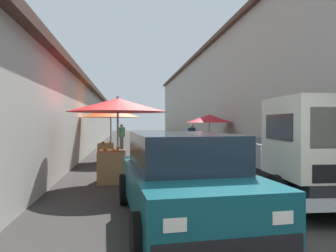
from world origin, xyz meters
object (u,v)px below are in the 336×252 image
(fruit_stall_far_left, at_px, (110,117))
(hatchback_car, at_px, (183,177))
(fruit_stall_far_right, at_px, (209,122))
(fruit_stall_near_right, at_px, (117,116))
(plastic_stool, at_px, (120,161))
(delivery_truck, at_px, (306,152))
(vendor_by_crates, at_px, (122,135))
(vendor_in_shade, at_px, (192,135))
(parked_scooter, at_px, (134,154))

(fruit_stall_far_left, height_order, hatchback_car, fruit_stall_far_left)
(fruit_stall_far_right, distance_m, hatchback_car, 11.36)
(fruit_stall_near_right, relative_size, plastic_stool, 6.17)
(fruit_stall_near_right, xyz_separation_m, delivery_truck, (-2.77, -3.79, -0.75))
(fruit_stall_far_right, relative_size, plastic_stool, 5.56)
(plastic_stool, bearing_deg, hatchback_car, -168.43)
(vendor_by_crates, xyz_separation_m, plastic_stool, (-8.03, -0.03, -0.55))
(fruit_stall_far_right, xyz_separation_m, vendor_in_shade, (1.48, 0.59, -0.78))
(hatchback_car, distance_m, vendor_in_shade, 12.60)
(delivery_truck, xyz_separation_m, vendor_by_crates, (12.82, 3.78, -0.16))
(fruit_stall_far_left, bearing_deg, plastic_stool, -170.77)
(delivery_truck, bearing_deg, hatchback_car, 105.14)
(fruit_stall_far_right, distance_m, delivery_truck, 10.14)
(fruit_stall_far_right, height_order, plastic_stool, fruit_stall_far_right)
(hatchback_car, bearing_deg, fruit_stall_far_right, -17.46)
(hatchback_car, height_order, vendor_by_crates, vendor_by_crates)
(fruit_stall_near_right, xyz_separation_m, hatchback_car, (-3.48, -1.17, -1.06))
(vendor_in_shade, bearing_deg, parked_scooter, 149.28)
(fruit_stall_far_right, xyz_separation_m, fruit_stall_far_left, (-2.63, 4.96, 0.20))
(fruit_stall_near_right, xyz_separation_m, plastic_stool, (2.02, -0.04, -1.47))
(fruit_stall_far_left, bearing_deg, parked_scooter, -149.31)
(fruit_stall_far_right, relative_size, fruit_stall_far_left, 0.96)
(fruit_stall_far_right, bearing_deg, vendor_by_crates, 59.07)
(delivery_truck, relative_size, parked_scooter, 2.96)
(plastic_stool, bearing_deg, parked_scooter, -26.69)
(fruit_stall_far_right, height_order, vendor_in_shade, fruit_stall_far_right)
(plastic_stool, bearing_deg, vendor_in_shade, -30.12)
(hatchback_car, height_order, parked_scooter, hatchback_car)
(fruit_stall_far_right, bearing_deg, plastic_stool, 139.53)
(hatchback_car, distance_m, parked_scooter, 6.58)
(vendor_in_shade, bearing_deg, fruit_stall_near_right, 155.71)
(delivery_truck, relative_size, vendor_in_shade, 3.25)
(hatchback_car, bearing_deg, parked_scooter, 5.23)
(hatchback_car, xyz_separation_m, vendor_by_crates, (13.53, 1.15, 0.14))
(delivery_truck, bearing_deg, vendor_by_crates, 16.42)
(fruit_stall_near_right, distance_m, fruit_stall_far_left, 4.71)
(fruit_stall_far_left, relative_size, vendor_by_crates, 1.63)
(parked_scooter, xyz_separation_m, plastic_stool, (-1.05, 0.53, -0.12))
(vendor_by_crates, bearing_deg, delivery_truck, -163.58)
(fruit_stall_far_right, bearing_deg, delivery_truck, 175.61)
(fruit_stall_near_right, distance_m, plastic_stool, 2.50)
(fruit_stall_far_right, height_order, delivery_truck, fruit_stall_far_right)
(hatchback_car, height_order, plastic_stool, hatchback_car)
(vendor_by_crates, bearing_deg, fruit_stall_near_right, 179.93)
(parked_scooter, height_order, plastic_stool, parked_scooter)
(fruit_stall_near_right, bearing_deg, vendor_in_shade, -24.29)
(fruit_stall_near_right, bearing_deg, hatchback_car, -161.46)
(fruit_stall_far_left, height_order, vendor_by_crates, fruit_stall_far_left)
(fruit_stall_far_left, distance_m, vendor_in_shade, 6.08)
(fruit_stall_far_right, xyz_separation_m, vendor_by_crates, (2.73, 4.55, -0.77))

